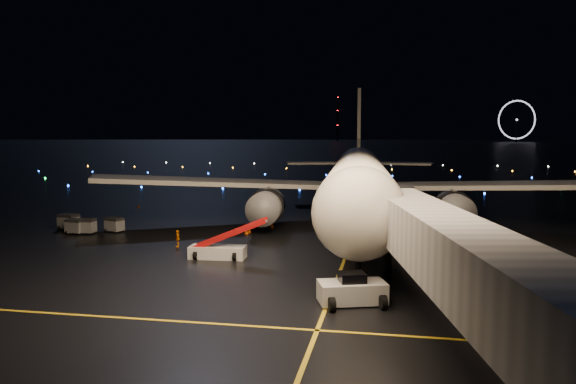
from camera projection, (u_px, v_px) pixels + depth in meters
name	position (u px, v px, depth m)	size (l,w,h in m)	color
ground	(366.00, 151.00, 334.87)	(2000.00, 2000.00, 0.00)	black
lane_centre	(352.00, 241.00, 54.03)	(0.25, 80.00, 0.02)	gold
lane_cross	(28.00, 312.00, 32.69)	(60.00, 0.25, 0.02)	gold
airliner	(359.00, 149.00, 63.95)	(61.08, 58.02, 17.31)	white
pushback_tug	(352.00, 288.00, 34.23)	(4.05, 2.12, 1.93)	silver
belt_loader	(218.00, 239.00, 46.64)	(6.80, 1.85, 3.30)	silver
crew_c	(178.00, 238.00, 51.41)	(0.91, 0.38, 1.55)	orange
safety_cone_0	(247.00, 231.00, 58.15)	(0.46, 0.46, 0.52)	#FD5304
safety_cone_1	(272.00, 225.00, 62.22)	(0.46, 0.46, 0.53)	#FD5304
safety_cone_2	(250.00, 230.00, 58.89)	(0.40, 0.40, 0.46)	#FD5304
safety_cone_3	(138.00, 206.00, 78.59)	(0.41, 0.41, 0.47)	#FD5304
ferris_wheel	(517.00, 121.00, 711.79)	(50.00, 4.00, 52.00)	black
radio_mast	(338.00, 118.00, 772.71)	(1.80, 1.80, 64.00)	black
taxiway_lights	(331.00, 173.00, 145.17)	(164.00, 92.00, 0.36)	black
baggage_cart_0	(114.00, 225.00, 59.16)	(1.79, 1.25, 1.52)	slate
baggage_cart_1	(86.00, 226.00, 58.06)	(1.86, 1.31, 1.59)	slate
baggage_cart_2	(69.00, 222.00, 60.67)	(1.99, 1.40, 1.69)	slate
baggage_cart_3	(76.00, 226.00, 58.06)	(1.82, 1.28, 1.55)	slate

